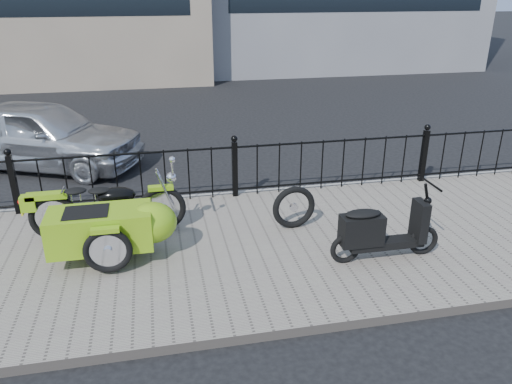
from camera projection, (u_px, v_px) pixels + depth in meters
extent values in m
plane|color=black|center=(250.00, 236.00, 7.50)|extent=(120.00, 120.00, 0.00)
cube|color=slate|center=(256.00, 248.00, 7.03)|extent=(30.00, 3.80, 0.12)
cube|color=gray|center=(234.00, 195.00, 8.78)|extent=(30.00, 0.10, 0.12)
cylinder|color=black|center=(234.00, 147.00, 8.30)|extent=(14.00, 0.04, 0.04)
cylinder|color=black|center=(235.00, 189.00, 8.59)|extent=(14.00, 0.04, 0.04)
cube|color=black|center=(14.00, 185.00, 7.79)|extent=(0.09, 0.09, 0.96)
sphere|color=black|center=(7.00, 152.00, 7.58)|extent=(0.11, 0.11, 0.11)
cube|color=black|center=(235.00, 169.00, 8.45)|extent=(0.09, 0.09, 0.96)
sphere|color=black|center=(234.00, 139.00, 8.24)|extent=(0.11, 0.11, 0.11)
cube|color=black|center=(424.00, 156.00, 9.11)|extent=(0.09, 0.09, 0.96)
sphere|color=black|center=(428.00, 127.00, 8.90)|extent=(0.11, 0.11, 0.11)
torus|color=black|center=(162.00, 209.00, 7.29)|extent=(0.69, 0.09, 0.69)
torus|color=black|center=(54.00, 218.00, 7.01)|extent=(0.69, 0.09, 0.69)
torus|color=black|center=(108.00, 251.00, 6.13)|extent=(0.60, 0.08, 0.60)
cube|color=gray|center=(109.00, 212.00, 7.14)|extent=(0.34, 0.22, 0.24)
cylinder|color=black|center=(110.00, 216.00, 7.17)|extent=(1.40, 0.04, 0.04)
ellipsoid|color=black|center=(116.00, 196.00, 7.07)|extent=(0.54, 0.29, 0.26)
cylinder|color=silver|center=(172.00, 168.00, 7.08)|extent=(0.03, 0.56, 0.03)
cylinder|color=silver|center=(165.00, 189.00, 7.18)|extent=(0.25, 0.04, 0.59)
sphere|color=silver|center=(171.00, 177.00, 7.13)|extent=(0.15, 0.15, 0.15)
cube|color=#77AD14|center=(161.00, 188.00, 7.16)|extent=(0.36, 0.12, 0.06)
cube|color=#77AD14|center=(47.00, 196.00, 6.87)|extent=(0.55, 0.16, 0.08)
ellipsoid|color=black|center=(99.00, 190.00, 6.99)|extent=(0.31, 0.22, 0.08)
ellipsoid|color=black|center=(75.00, 191.00, 6.92)|extent=(0.31, 0.22, 0.08)
sphere|color=red|center=(20.00, 202.00, 6.82)|extent=(0.07, 0.07, 0.07)
cube|color=yellow|center=(23.00, 211.00, 6.98)|extent=(0.02, 0.14, 0.10)
cube|color=#77AD14|center=(101.00, 229.00, 6.41)|extent=(1.30, 0.62, 0.50)
ellipsoid|color=#77AD14|center=(152.00, 223.00, 6.53)|extent=(0.65, 0.60, 0.54)
cube|color=black|center=(86.00, 214.00, 6.30)|extent=(0.55, 0.43, 0.06)
cube|color=#77AD14|center=(105.00, 230.00, 6.02)|extent=(0.34, 0.11, 0.06)
torus|color=black|center=(424.00, 240.00, 6.68)|extent=(0.41, 0.07, 0.41)
torus|color=black|center=(345.00, 248.00, 6.47)|extent=(0.41, 0.07, 0.41)
cube|color=black|center=(385.00, 243.00, 6.57)|extent=(1.01, 0.22, 0.10)
cube|color=black|center=(362.00, 230.00, 6.42)|extent=(0.55, 0.26, 0.40)
ellipsoid|color=black|center=(363.00, 214.00, 6.33)|extent=(0.47, 0.24, 0.09)
cube|color=black|center=(419.00, 221.00, 6.55)|extent=(0.12, 0.30, 0.55)
cylinder|color=black|center=(427.00, 199.00, 6.44)|extent=(0.16, 0.04, 0.45)
cylinder|color=black|center=(432.00, 185.00, 6.37)|extent=(0.03, 0.44, 0.03)
torus|color=black|center=(294.00, 207.00, 7.37)|extent=(0.67, 0.15, 0.66)
imported|color=silver|center=(42.00, 135.00, 10.09)|extent=(4.36, 3.13, 1.38)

